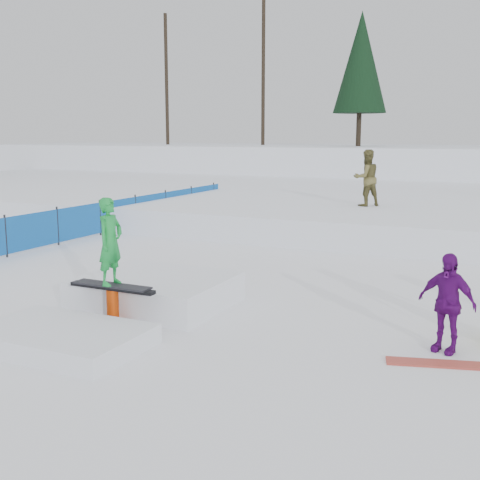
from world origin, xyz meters
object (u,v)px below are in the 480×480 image
at_px(safety_fence, 100,218).
at_px(walker_olive, 366,178).
at_px(spectator_purple, 447,303).
at_px(jib_rail_feature, 133,299).

xyz_separation_m(safety_fence, walker_olive, (7.23, 4.54, 1.17)).
relative_size(walker_olive, spectator_purple, 1.26).
xyz_separation_m(spectator_purple, jib_rail_feature, (-5.10, -0.48, -0.42)).
relative_size(spectator_purple, jib_rail_feature, 0.33).
relative_size(safety_fence, walker_olive, 8.73).
distance_m(safety_fence, walker_olive, 8.62).
xyz_separation_m(safety_fence, jib_rail_feature, (5.90, -6.60, -0.25)).
relative_size(walker_olive, jib_rail_feature, 0.42).
height_order(safety_fence, jib_rail_feature, jib_rail_feature).
xyz_separation_m(walker_olive, jib_rail_feature, (-1.33, -11.14, -1.41)).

